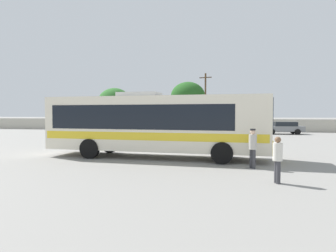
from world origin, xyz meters
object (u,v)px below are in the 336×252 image
parked_car_rightmost_grey (283,127)px  coach_bus_cream_yellow (153,123)px  roadside_tree_left (115,102)px  parked_car_third_white (214,126)px  utility_pole_near (205,101)px  roadside_tree_midleft (188,97)px  parked_car_leftmost_silver (123,126)px  parked_car_second_black (164,126)px  attendant_by_bus_door (253,146)px  passenger_waiting_on_apron (278,157)px

parked_car_rightmost_grey → coach_bus_cream_yellow: bearing=-116.8°
parked_car_rightmost_grey → roadside_tree_left: 25.70m
parked_car_third_white → utility_pole_near: 7.14m
parked_car_third_white → utility_pole_near: bearing=103.0°
coach_bus_cream_yellow → roadside_tree_midleft: 29.00m
parked_car_leftmost_silver → parked_car_rightmost_grey: size_ratio=0.90×
parked_car_second_black → parked_car_third_white: parked_car_third_white is taller
attendant_by_bus_door → parked_car_second_black: bearing=110.7°
utility_pole_near → parked_car_third_white: bearing=-77.0°
parked_car_rightmost_grey → utility_pole_near: 11.88m
parked_car_leftmost_silver → roadside_tree_left: roadside_tree_left is taller
coach_bus_cream_yellow → passenger_waiting_on_apron: coach_bus_cream_yellow is taller
coach_bus_cream_yellow → attendant_by_bus_door: size_ratio=6.95×
utility_pole_near → roadside_tree_left: utility_pole_near is taller
parked_car_leftmost_silver → parked_car_second_black: bearing=-0.5°
passenger_waiting_on_apron → roadside_tree_midleft: size_ratio=0.23×
parked_car_second_black → parked_car_third_white: size_ratio=0.98×
parked_car_third_white → roadside_tree_midleft: bearing=117.5°
parked_car_second_black → roadside_tree_left: bearing=138.6°
parked_car_rightmost_grey → roadside_tree_left: size_ratio=0.72×
attendant_by_bus_door → parked_car_second_black: (-8.68, 22.95, -0.19)m
parked_car_leftmost_silver → roadside_tree_left: bearing=117.2°
passenger_waiting_on_apron → roadside_tree_left: roadside_tree_left is taller
coach_bus_cream_yellow → utility_pole_near: size_ratio=1.48×
attendant_by_bus_door → parked_car_leftmost_silver: (-14.09, 22.99, -0.17)m
passenger_waiting_on_apron → parked_car_second_black: size_ratio=0.37×
passenger_waiting_on_apron → coach_bus_cream_yellow: bearing=138.2°
parked_car_leftmost_silver → utility_pole_near: size_ratio=0.52×
parked_car_second_black → utility_pole_near: bearing=53.5°
passenger_waiting_on_apron → parked_car_rightmost_grey: bearing=79.4°
parked_car_second_black → roadside_tree_midleft: (1.94, 8.14, 4.09)m
passenger_waiting_on_apron → roadside_tree_midleft: (-7.32, 33.81, 3.98)m
parked_car_second_black → passenger_waiting_on_apron: bearing=-70.2°
roadside_tree_left → parked_car_leftmost_silver: bearing=-62.8°
parked_car_leftmost_silver → parked_car_third_white: (11.50, 0.14, -0.01)m
passenger_waiting_on_apron → parked_car_leftmost_silver: (-14.67, 25.71, -0.09)m
parked_car_third_white → utility_pole_near: utility_pole_near is taller
roadside_tree_left → parked_car_third_white: bearing=-28.1°
parked_car_rightmost_grey → passenger_waiting_on_apron: bearing=-100.6°
roadside_tree_left → roadside_tree_midleft: 11.84m
parked_car_third_white → roadside_tree_midleft: (-4.14, 7.96, 4.09)m
passenger_waiting_on_apron → parked_car_third_white: size_ratio=0.36×
parked_car_rightmost_grey → utility_pole_near: bearing=145.4°
roadside_tree_left → passenger_waiting_on_apron: bearing=-60.9°
coach_bus_cream_yellow → parked_car_third_white: coach_bus_cream_yellow is taller
parked_car_second_black → parked_car_third_white: (6.09, 0.19, 0.00)m
coach_bus_cream_yellow → utility_pole_near: bearing=87.9°
coach_bus_cream_yellow → roadside_tree_midleft: size_ratio=1.69×
coach_bus_cream_yellow → parked_car_rightmost_grey: coach_bus_cream_yellow is taller
utility_pole_near → roadside_tree_left: size_ratio=1.26×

